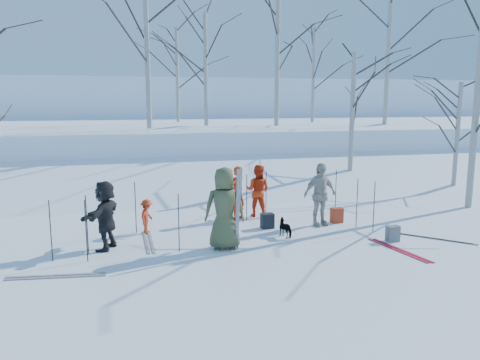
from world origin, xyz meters
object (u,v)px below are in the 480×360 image
object	(u,v)px
backpack_grey	(393,234)
backpack_dark	(267,221)
skier_red_north	(237,193)
skier_red_seated	(147,216)
skier_cream_east	(320,194)
skier_redor_behind	(258,191)
backpack_red	(337,215)
dog	(286,228)
skier_grey_west	(105,215)
skier_olive_center	(225,208)

from	to	relation	value
backpack_grey	backpack_dark	size ratio (longest dim) A/B	0.95
skier_red_north	skier_red_seated	distance (m)	2.74
skier_red_north	backpack_dark	distance (m)	1.37
backpack_dark	skier_cream_east	bearing A→B (deg)	-2.86
skier_redor_behind	skier_red_seated	size ratio (longest dim) A/B	1.72
skier_redor_behind	backpack_red	world-z (taller)	skier_redor_behind
skier_red_north	backpack_grey	xyz separation A→B (m)	(3.20, -2.98, -0.58)
skier_red_north	skier_redor_behind	xyz separation A→B (m)	(0.69, 0.24, -0.01)
dog	backpack_grey	distance (m)	2.59
skier_redor_behind	backpack_red	xyz separation A→B (m)	(1.95, -1.25, -0.56)
dog	backpack_red	bearing A→B (deg)	-170.97
skier_red_north	skier_cream_east	distance (m)	2.36
skier_red_seated	skier_grey_west	size ratio (longest dim) A/B	0.56
backpack_grey	skier_red_north	bearing A→B (deg)	137.05
skier_cream_east	skier_grey_west	distance (m)	5.66
skier_grey_west	backpack_dark	xyz separation A→B (m)	(4.14, 0.83, -0.60)
skier_olive_center	backpack_grey	distance (m)	4.19
backpack_red	dog	bearing A→B (deg)	-152.07
backpack_grey	skier_redor_behind	bearing A→B (deg)	127.95
skier_red_north	backpack_dark	xyz separation A→B (m)	(0.58, -1.11, -0.57)
backpack_red	backpack_grey	world-z (taller)	backpack_red
skier_red_north	dog	size ratio (longest dim) A/B	2.81
skier_olive_center	skier_cream_east	size ratio (longest dim) A/B	1.10
skier_red_north	dog	distance (m)	2.22
skier_olive_center	skier_redor_behind	xyz separation A→B (m)	(1.59, 2.77, -0.19)
skier_red_seated	backpack_dark	bearing A→B (deg)	-71.86
backpack_dark	skier_olive_center	bearing A→B (deg)	-135.93
skier_grey_west	dog	xyz separation A→B (m)	(4.36, -0.07, -0.57)
skier_grey_west	backpack_red	bearing A→B (deg)	123.19
skier_red_north	backpack_red	bearing A→B (deg)	122.59
skier_cream_east	skier_redor_behind	bearing A→B (deg)	120.18
skier_olive_center	skier_cream_east	bearing A→B (deg)	-144.40
backpack_red	skier_redor_behind	bearing A→B (deg)	147.29
skier_cream_east	skier_grey_west	world-z (taller)	skier_cream_east
backpack_red	skier_olive_center	bearing A→B (deg)	-156.85
backpack_red	skier_red_north	bearing A→B (deg)	158.94
skier_redor_behind	dog	size ratio (longest dim) A/B	2.78
skier_cream_east	backpack_dark	distance (m)	1.61
backpack_red	backpack_grey	distance (m)	2.03
dog	skier_olive_center	bearing A→B (deg)	-1.37
skier_red_north	backpack_dark	world-z (taller)	skier_red_north
backpack_red	skier_red_seated	bearing A→B (deg)	178.10
skier_red_seated	skier_red_north	bearing A→B (deg)	-49.03
skier_red_seated	backpack_red	distance (m)	5.24
skier_cream_east	skier_red_seated	bearing A→B (deg)	162.39
skier_olive_center	skier_red_north	xyz separation A→B (m)	(0.90, 2.53, -0.18)
skier_olive_center	skier_red_seated	distance (m)	2.44
skier_redor_behind	skier_grey_west	xyz separation A→B (m)	(-4.25, -2.17, 0.03)
dog	backpack_red	distance (m)	2.09
skier_red_seated	skier_cream_east	bearing A→B (deg)	-71.27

